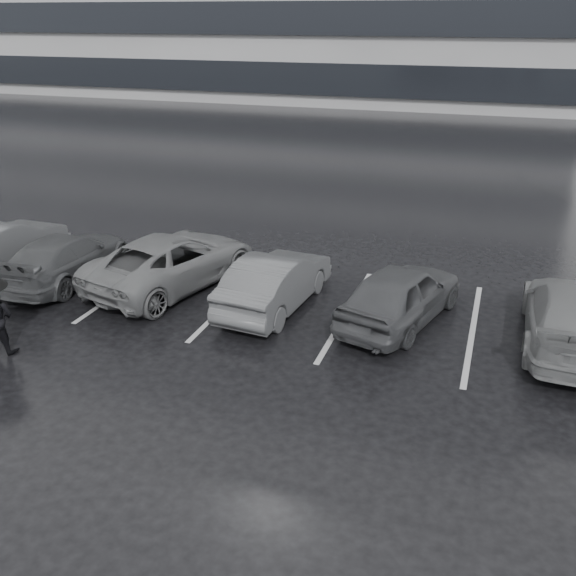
% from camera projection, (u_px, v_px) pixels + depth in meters
% --- Properties ---
extents(ground, '(160.00, 160.00, 0.00)m').
position_uv_depth(ground, '(287.00, 360.00, 12.71)').
color(ground, black).
rests_on(ground, ground).
extents(car_main, '(2.56, 4.18, 1.33)m').
position_uv_depth(car_main, '(401.00, 294.00, 14.04)').
color(car_main, black).
rests_on(car_main, ground).
extents(car_west_a, '(1.69, 3.99, 1.28)m').
position_uv_depth(car_west_a, '(275.00, 281.00, 14.77)').
color(car_west_a, '#303032').
rests_on(car_west_a, ground).
extents(car_west_b, '(3.35, 5.18, 1.33)m').
position_uv_depth(car_west_b, '(172.00, 260.00, 15.94)').
color(car_west_b, '#494A4C').
rests_on(car_west_b, ground).
extents(car_west_c, '(1.74, 4.16, 1.20)m').
position_uv_depth(car_west_c, '(66.00, 258.00, 16.31)').
color(car_west_c, black).
rests_on(car_west_c, ground).
extents(car_west_d, '(1.46, 4.06, 1.33)m').
position_uv_depth(car_west_d, '(0.00, 246.00, 16.94)').
color(car_west_d, '#303032').
rests_on(car_west_d, ground).
extents(car_east, '(1.85, 4.49, 1.30)m').
position_uv_depth(car_east, '(571.00, 316.00, 13.07)').
color(car_east, '#494A4C').
rests_on(car_east, ground).
extents(stall_stripes, '(19.72, 5.00, 0.00)m').
position_uv_depth(stall_stripes, '(289.00, 304.00, 15.12)').
color(stall_stripes, '#A9A9AC').
rests_on(stall_stripes, ground).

